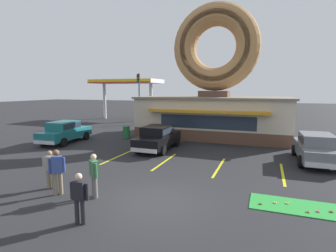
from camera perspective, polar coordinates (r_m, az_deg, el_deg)
ground_plane at (r=9.69m, az=-3.07°, el=-16.09°), size 160.00×160.00×0.00m
donut_shop_building at (r=22.43m, az=10.05°, el=7.24°), size 12.30×6.75×10.96m
putting_mat at (r=10.26m, az=27.43°, el=-15.50°), size 3.45×1.38×0.03m
mini_donut_near_left at (r=10.18m, az=22.26°, el=-15.17°), size 0.13×0.13×0.04m
mini_donut_near_right at (r=10.30m, az=32.01°, el=-15.53°), size 0.13×0.13×0.04m
mini_donut_mid_left at (r=9.92m, az=19.48°, el=-15.66°), size 0.13×0.13×0.04m
mini_donut_mid_centre at (r=10.30m, az=24.53°, el=-15.03°), size 0.13×0.13×0.04m
mini_donut_mid_right at (r=9.92m, az=28.16°, el=-16.14°), size 0.13×0.13×0.04m
mini_donut_far_left at (r=10.11m, az=29.86°, el=-15.82°), size 0.13×0.13×0.04m
golf_ball at (r=10.42m, az=25.00°, el=-14.77°), size 0.04×0.04×0.04m
car_grey at (r=16.32m, az=29.50°, el=-3.98°), size 2.07×4.60×1.60m
car_black at (r=17.29m, az=-2.25°, el=-2.34°), size 2.02×4.58×1.60m
car_teal at (r=21.11m, az=-21.58°, el=-1.03°), size 2.24×4.68×1.60m
pedestrian_blue_sweater_man at (r=8.33m, az=-18.71°, el=-14.29°), size 0.59×0.28×1.55m
pedestrian_hooded_kid at (r=11.57m, az=-24.24°, el=-8.29°), size 0.56×0.36×1.55m
pedestrian_leather_jacket_man at (r=10.07m, az=-15.79°, el=-9.93°), size 0.49×0.42×1.64m
pedestrian_clipboard_woman at (r=10.76m, az=-23.01°, el=-8.76°), size 0.44×0.46×1.74m
trash_bin at (r=21.78m, az=-9.04°, el=-1.31°), size 0.57×0.57×0.97m
traffic_light_pole at (r=29.98m, az=-6.35°, el=7.38°), size 0.28×0.47×5.80m
gas_station_canopy at (r=35.38m, az=-9.03°, el=9.26°), size 9.00×4.46×5.30m
parking_stripe_far_left at (r=15.91m, az=-10.91°, el=-6.58°), size 0.12×3.60×0.01m
parking_stripe_left at (r=14.61m, az=-0.73°, el=-7.75°), size 0.12×3.60×0.01m
parking_stripe_mid_left at (r=13.84m, az=11.05°, el=-8.78°), size 0.12×3.60×0.01m
parking_stripe_centre at (r=13.70m, az=23.69°, el=-9.48°), size 0.12×3.60×0.01m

